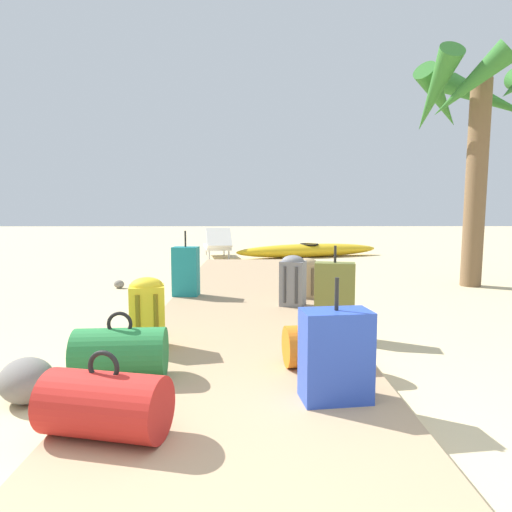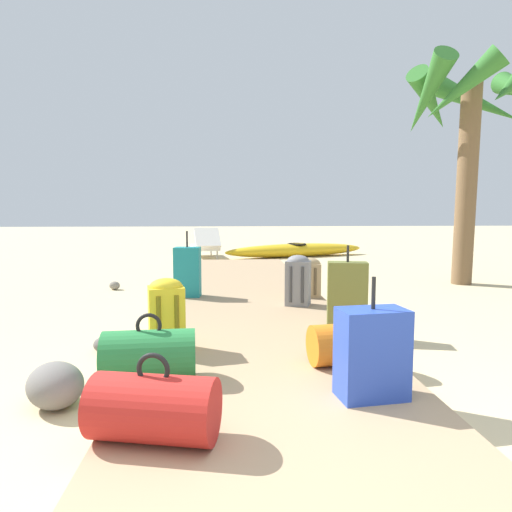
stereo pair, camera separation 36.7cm
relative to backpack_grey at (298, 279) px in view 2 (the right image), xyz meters
name	(u,v)px [view 2 (the right image)]	position (x,y,z in m)	size (l,w,h in m)	color
ground_plane	(253,317)	(-0.54, -0.23, -0.39)	(60.00, 60.00, 0.00)	#CCB789
boardwalk	(249,298)	(-0.54, 0.65, -0.35)	(1.88, 8.72, 0.08)	tan
backpack_grey	(298,279)	(0.00, 0.00, 0.00)	(0.33, 0.31, 0.59)	slate
backpack_yellow	(166,313)	(-1.31, -1.61, -0.01)	(0.31, 0.29, 0.57)	gold
suitcase_olive	(347,295)	(0.28, -1.06, 0.00)	(0.39, 0.25, 0.78)	olive
duffel_bag_red	(154,408)	(-1.19, -3.01, -0.15)	(0.65, 0.44, 0.43)	red
duffel_bag_green	(149,355)	(-1.34, -2.25, -0.14)	(0.60, 0.37, 0.44)	#237538
suitcase_teal	(187,272)	(-1.33, 0.63, 0.01)	(0.34, 0.25, 0.84)	#197A7F
suitcase_blue	(372,353)	(0.00, -2.60, -0.04)	(0.42, 0.28, 0.72)	#2847B7
duffel_bag_orange	(347,344)	(0.02, -2.03, -0.16)	(0.56, 0.36, 0.41)	orange
backpack_tan	(309,276)	(0.22, 0.50, -0.04)	(0.33, 0.27, 0.50)	tan
palm_tree_far_right	(471,115)	(3.00, 1.79, 2.28)	(2.15, 2.18, 3.53)	brown
lounge_chair	(205,245)	(-1.33, 6.16, -0.06)	(0.85, 1.64, 0.77)	white
kayak	(296,250)	(1.00, 6.28, -0.22)	(3.91, 1.87, 0.35)	gold
rock_left_far	(104,344)	(-1.86, -1.37, -0.32)	(0.19, 0.18, 0.13)	#5B5651
rock_left_near	(115,286)	(-2.50, 1.65, -0.32)	(0.16, 0.13, 0.13)	gray
rock_left_mid	(55,385)	(-1.87, -2.42, -0.25)	(0.40, 0.32, 0.27)	slate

